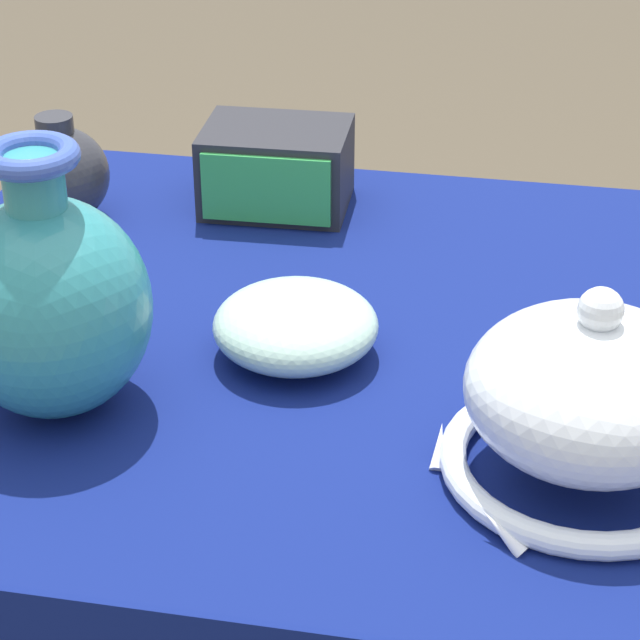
{
  "coord_description": "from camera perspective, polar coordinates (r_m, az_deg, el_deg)",
  "views": [
    {
      "loc": [
        0.16,
        -1.01,
        1.3
      ],
      "look_at": [
        -0.0,
        -0.13,
        0.78
      ],
      "focal_mm": 70.0,
      "sensor_mm": 36.0,
      "label": 1
    }
  ],
  "objects": [
    {
      "name": "jar_round_charcoal",
      "position": [
        1.42,
        -11.81,
        6.56
      ],
      "size": [
        0.11,
        0.11,
        0.12
      ],
      "color": "#2D2D33",
      "rests_on": "display_table"
    },
    {
      "name": "bowl_shallow_celadon",
      "position": [
        1.14,
        -1.12,
        -0.24
      ],
      "size": [
        0.15,
        0.15,
        0.06
      ],
      "primitive_type": "ellipsoid",
      "color": "#A8CCB7",
      "rests_on": "display_table"
    },
    {
      "name": "vase_tall_bulbous",
      "position": [
        1.06,
        -12.3,
        0.78
      ],
      "size": [
        0.17,
        0.17,
        0.24
      ],
      "color": "teal",
      "rests_on": "display_table"
    },
    {
      "name": "mosaic_tile_box",
      "position": [
        1.43,
        -2.02,
        6.96
      ],
      "size": [
        0.17,
        0.13,
        0.09
      ],
      "rotation": [
        0.0,
        0.0,
        0.03
      ],
      "color": "#232328",
      "rests_on": "display_table"
    },
    {
      "name": "vase_dome_bell",
      "position": [
        0.99,
        12.17,
        -3.81
      ],
      "size": [
        0.24,
        0.23,
        0.17
      ],
      "color": "white",
      "rests_on": "display_table"
    },
    {
      "name": "display_table",
      "position": [
        1.22,
        1.06,
        -4.01
      ],
      "size": [
        0.91,
        0.79,
        0.69
      ],
      "color": "brown",
      "rests_on": "ground_plane"
    }
  ]
}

